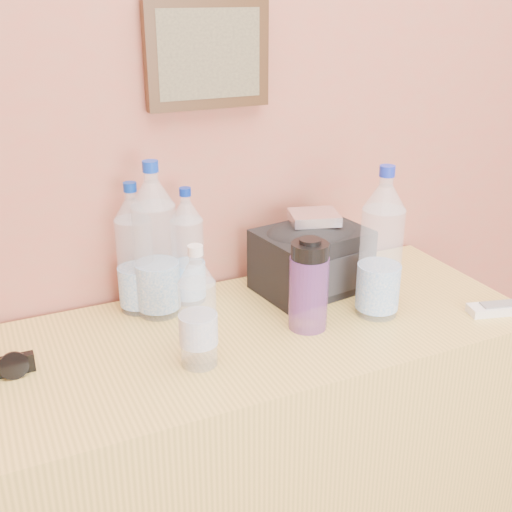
{
  "coord_description": "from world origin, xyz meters",
  "views": [
    {
      "loc": [
        -0.73,
        0.52,
        1.54
      ],
      "look_at": [
        -0.18,
        1.71,
        0.99
      ],
      "focal_mm": 45.0,
      "sensor_mm": 36.0,
      "label": 1
    }
  ],
  "objects_px": {
    "pet_large_c": "(156,249)",
    "pet_small": "(198,314)",
    "pet_large_b": "(135,255)",
    "toiletry_bag": "(311,256)",
    "dresser": "(256,467)",
    "ac_remote": "(499,309)",
    "nalgene_bottle": "(309,285)",
    "foil_packet": "(314,217)",
    "pet_large_a": "(188,252)",
    "pet_large_d": "(381,251)"
  },
  "relations": [
    {
      "from": "nalgene_bottle",
      "to": "ac_remote",
      "type": "relative_size",
      "value": 1.42
    },
    {
      "from": "pet_large_d",
      "to": "nalgene_bottle",
      "type": "height_order",
      "value": "pet_large_d"
    },
    {
      "from": "pet_large_a",
      "to": "pet_large_b",
      "type": "height_order",
      "value": "pet_large_b"
    },
    {
      "from": "foil_packet",
      "to": "pet_small",
      "type": "bearing_deg",
      "value": -150.63
    },
    {
      "from": "pet_large_b",
      "to": "toiletry_bag",
      "type": "relative_size",
      "value": 1.19
    },
    {
      "from": "pet_large_a",
      "to": "pet_small",
      "type": "xyz_separation_m",
      "value": [
        -0.08,
        -0.29,
        -0.01
      ]
    },
    {
      "from": "pet_large_b",
      "to": "pet_large_d",
      "type": "height_order",
      "value": "pet_large_d"
    },
    {
      "from": "pet_large_a",
      "to": "pet_large_c",
      "type": "height_order",
      "value": "pet_large_c"
    },
    {
      "from": "pet_small",
      "to": "toiletry_bag",
      "type": "relative_size",
      "value": 0.99
    },
    {
      "from": "pet_large_b",
      "to": "ac_remote",
      "type": "relative_size",
      "value": 2.09
    },
    {
      "from": "ac_remote",
      "to": "foil_packet",
      "type": "bearing_deg",
      "value": 152.09
    },
    {
      "from": "pet_large_a",
      "to": "pet_large_d",
      "type": "height_order",
      "value": "pet_large_d"
    },
    {
      "from": "pet_large_c",
      "to": "foil_packet",
      "type": "relative_size",
      "value": 3.14
    },
    {
      "from": "foil_packet",
      "to": "ac_remote",
      "type": "bearing_deg",
      "value": -42.59
    },
    {
      "from": "pet_large_b",
      "to": "pet_large_c",
      "type": "relative_size",
      "value": 0.85
    },
    {
      "from": "pet_large_a",
      "to": "nalgene_bottle",
      "type": "distance_m",
      "value": 0.32
    },
    {
      "from": "pet_large_b",
      "to": "toiletry_bag",
      "type": "distance_m",
      "value": 0.45
    },
    {
      "from": "nalgene_bottle",
      "to": "foil_packet",
      "type": "relative_size",
      "value": 1.83
    },
    {
      "from": "toiletry_bag",
      "to": "foil_packet",
      "type": "relative_size",
      "value": 2.26
    },
    {
      "from": "dresser",
      "to": "toiletry_bag",
      "type": "relative_size",
      "value": 4.82
    },
    {
      "from": "pet_large_a",
      "to": "pet_large_c",
      "type": "xyz_separation_m",
      "value": [
        -0.09,
        -0.03,
        0.04
      ]
    },
    {
      "from": "toiletry_bag",
      "to": "foil_packet",
      "type": "xyz_separation_m",
      "value": [
        0.01,
        0.0,
        0.1
      ]
    },
    {
      "from": "pet_large_d",
      "to": "pet_small",
      "type": "distance_m",
      "value": 0.47
    },
    {
      "from": "pet_large_c",
      "to": "foil_packet",
      "type": "xyz_separation_m",
      "value": [
        0.4,
        -0.04,
        0.03
      ]
    },
    {
      "from": "pet_small",
      "to": "ac_remote",
      "type": "relative_size",
      "value": 1.73
    },
    {
      "from": "pet_large_c",
      "to": "dresser",
      "type": "bearing_deg",
      "value": -43.37
    },
    {
      "from": "pet_large_a",
      "to": "pet_large_c",
      "type": "distance_m",
      "value": 0.1
    },
    {
      "from": "pet_large_a",
      "to": "foil_packet",
      "type": "xyz_separation_m",
      "value": [
        0.32,
        -0.07,
        0.07
      ]
    },
    {
      "from": "nalgene_bottle",
      "to": "ac_remote",
      "type": "xyz_separation_m",
      "value": [
        0.46,
        -0.14,
        -0.1
      ]
    },
    {
      "from": "pet_large_b",
      "to": "pet_large_c",
      "type": "height_order",
      "value": "pet_large_c"
    },
    {
      "from": "nalgene_bottle",
      "to": "foil_packet",
      "type": "bearing_deg",
      "value": 57.73
    },
    {
      "from": "nalgene_bottle",
      "to": "foil_packet",
      "type": "height_order",
      "value": "nalgene_bottle"
    },
    {
      "from": "ac_remote",
      "to": "toiletry_bag",
      "type": "height_order",
      "value": "toiletry_bag"
    },
    {
      "from": "pet_large_d",
      "to": "pet_large_a",
      "type": "bearing_deg",
      "value": 146.19
    },
    {
      "from": "pet_large_c",
      "to": "pet_large_d",
      "type": "distance_m",
      "value": 0.53
    },
    {
      "from": "dresser",
      "to": "toiletry_bag",
      "type": "height_order",
      "value": "toiletry_bag"
    },
    {
      "from": "dresser",
      "to": "pet_small",
      "type": "relative_size",
      "value": 4.88
    },
    {
      "from": "pet_large_b",
      "to": "toiletry_bag",
      "type": "bearing_deg",
      "value": -10.12
    },
    {
      "from": "ac_remote",
      "to": "pet_large_b",
      "type": "bearing_deg",
      "value": 168.32
    },
    {
      "from": "pet_large_b",
      "to": "pet_small",
      "type": "bearing_deg",
      "value": -80.98
    },
    {
      "from": "pet_large_a",
      "to": "nalgene_bottle",
      "type": "relative_size",
      "value": 1.34
    },
    {
      "from": "pet_large_c",
      "to": "foil_packet",
      "type": "height_order",
      "value": "pet_large_c"
    },
    {
      "from": "dresser",
      "to": "pet_small",
      "type": "bearing_deg",
      "value": -152.76
    },
    {
      "from": "dresser",
      "to": "foil_packet",
      "type": "height_order",
      "value": "foil_packet"
    },
    {
      "from": "dresser",
      "to": "toiletry_bag",
      "type": "bearing_deg",
      "value": 30.99
    },
    {
      "from": "pet_large_c",
      "to": "pet_small",
      "type": "xyz_separation_m",
      "value": [
        0.01,
        -0.26,
        -0.05
      ]
    },
    {
      "from": "dresser",
      "to": "toiletry_bag",
      "type": "distance_m",
      "value": 0.56
    },
    {
      "from": "nalgene_bottle",
      "to": "foil_packet",
      "type": "distance_m",
      "value": 0.23
    },
    {
      "from": "pet_large_c",
      "to": "toiletry_bag",
      "type": "distance_m",
      "value": 0.41
    },
    {
      "from": "pet_small",
      "to": "foil_packet",
      "type": "bearing_deg",
      "value": 29.37
    }
  ]
}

